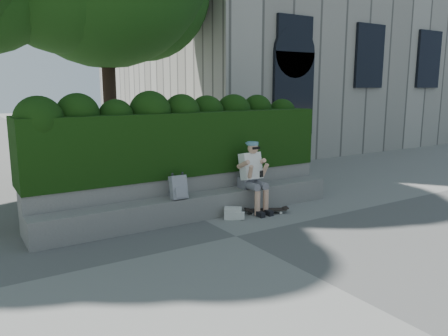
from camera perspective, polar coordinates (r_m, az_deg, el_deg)
ground at (r=7.28m, az=1.58°, el=-8.90°), size 80.00×80.00×0.00m
bench_ledge at (r=8.23m, az=-3.30°, el=-4.97°), size 6.00×0.45×0.45m
planter_wall at (r=8.60m, az=-4.85°, el=-3.29°), size 6.00×0.50×0.75m
hedge at (r=8.62m, az=-5.65°, el=3.33°), size 6.00×1.00×1.20m
person at (r=8.54m, az=3.73°, el=-0.77°), size 0.40×0.76×1.38m
skateboard at (r=8.57m, az=5.58°, el=-5.49°), size 0.77×0.49×0.08m
backpack_plaid at (r=7.83m, az=-5.97°, el=-2.52°), size 0.29×0.16×0.42m
backpack_ground at (r=8.19m, az=1.18°, el=-5.92°), size 0.39×0.37×0.21m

